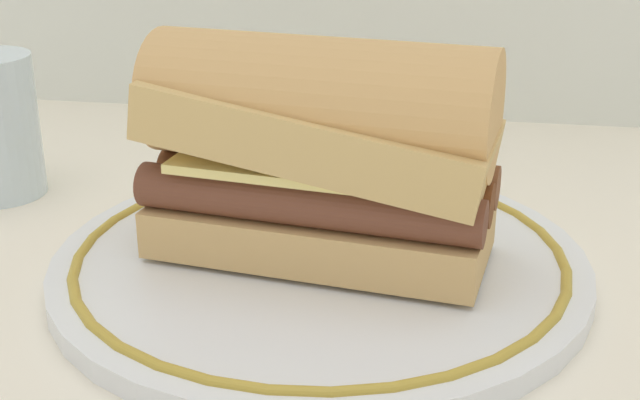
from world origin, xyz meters
TOP-DOWN VIEW (x-y plane):
  - ground_plane at (0.00, 0.00)m, footprint 1.50×1.50m
  - plate at (0.03, 0.04)m, footprint 0.30×0.30m
  - sausage_sandwich at (0.03, 0.04)m, footprint 0.20×0.11m

SIDE VIEW (x-z plane):
  - ground_plane at x=0.00m, z-range 0.00..0.00m
  - plate at x=0.03m, z-range 0.00..0.02m
  - sausage_sandwich at x=0.03m, z-range 0.02..0.14m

